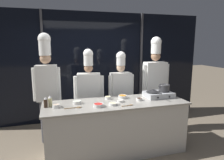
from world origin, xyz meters
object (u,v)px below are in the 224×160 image
Objects in this scene: chef_head at (47,79)px; chef_sous at (89,89)px; frying_pan at (153,91)px; prep_bowl_onion at (120,101)px; prep_bowl_noodles at (113,104)px; prep_bowl_bean_sprouts at (77,102)px; squeeze_bottle_soy at (46,102)px; squeeze_bottle_oil at (50,101)px; stock_pot at (164,88)px; prep_bowl_bell_pepper at (98,105)px; prep_bowl_chicken at (56,106)px; chef_line at (121,87)px; portable_stove at (158,94)px; prep_bowl_carrots at (123,96)px; prep_bowl_soy_glaze at (139,99)px; serving_spoon_slotted at (77,107)px; chef_pastry at (155,77)px; serving_spoon_solid at (129,105)px; prep_bowl_ginger at (108,98)px.

chef_head reaches higher than chef_sous.
prep_bowl_onion is at bearing -171.35° from frying_pan.
prep_bowl_onion is at bearing 38.23° from prep_bowl_noodles.
prep_bowl_bean_sprouts is (-0.74, 0.11, 0.01)m from prep_bowl_onion.
squeeze_bottle_soy reaches higher than prep_bowl_bean_sprouts.
squeeze_bottle_oil is 1.18m from prep_bowl_onion.
stock_pot is 1.46× the size of prep_bowl_noodles.
squeeze_bottle_soy is 1.04× the size of prep_bowl_bell_pepper.
chef_line is (1.35, 0.77, 0.06)m from prep_bowl_chicken.
portable_stove is 3.16× the size of prep_bowl_carrots.
squeeze_bottle_soy is 1.07× the size of prep_bowl_carrots.
prep_bowl_soy_glaze is 0.07× the size of chef_sous.
prep_bowl_carrots is (-0.57, 0.12, -0.10)m from frying_pan.
stock_pot is at bearing 7.51° from serving_spoon_slotted.
serving_spoon_slotted is at bearing 25.49° from chef_pastry.
squeeze_bottle_soy is 1.11m from chef_sous.
stock_pot is at bearing 0.12° from portable_stove.
prep_bowl_noodles and prep_bowl_soy_glaze have the same top height.
squeeze_bottle_oil is 0.10× the size of chef_line.
prep_bowl_onion is at bearing 179.80° from prep_bowl_soy_glaze.
prep_bowl_soy_glaze is 0.59× the size of serving_spoon_solid.
chef_pastry is at bearing 22.16° from prep_bowl_ginger.
prep_bowl_chicken is at bearing -179.70° from prep_bowl_soy_glaze.
squeeze_bottle_oil is 0.87× the size of serving_spoon_solid.
chef_head reaches higher than prep_bowl_carrots.
chef_sous is (0.83, 0.74, 0.01)m from squeeze_bottle_soy.
stock_pot reaches higher than frying_pan.
chef_line reaches higher than portable_stove.
squeeze_bottle_soy is at bearing -172.82° from prep_bowl_carrots.
stock_pot is 0.93m from serving_spoon_solid.
prep_bowl_soy_glaze is 0.36m from prep_bowl_onion.
prep_bowl_bean_sprouts is 0.89m from serving_spoon_solid.
prep_bowl_soy_glaze is at bearing 47.21° from chef_pastry.
squeeze_bottle_oil is (-1.98, -0.02, 0.03)m from portable_stove.
prep_bowl_bean_sprouts is at bearing 19.54° from prep_bowl_chicken.
serving_spoon_slotted is at bearing -171.94° from portable_stove.
prep_bowl_ginger is (1.08, 0.19, -0.05)m from squeeze_bottle_soy.
prep_bowl_soy_glaze is 0.06× the size of chef_pastry.
prep_bowl_ginger is at bearing 22.80° from chef_pastry.
serving_spoon_slotted is (-1.13, -0.11, -0.02)m from prep_bowl_soy_glaze.
prep_bowl_bean_sprouts is 0.23m from serving_spoon_slotted.
prep_bowl_noodles is at bearing 114.97° from chef_sous.
chef_head is at bearing 149.49° from prep_bowl_onion.
chef_sous is at bearing 134.46° from prep_bowl_soy_glaze.
portable_stove is 0.25× the size of chef_pastry.
portable_stove is at bearing 126.26° from chef_line.
prep_bowl_onion is 0.05× the size of chef_pastry.
frying_pan is 0.71m from serving_spoon_solid.
squeeze_bottle_soy is 1.15× the size of prep_bowl_noodles.
prep_bowl_noodles is at bearing 145.88° from chef_head.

